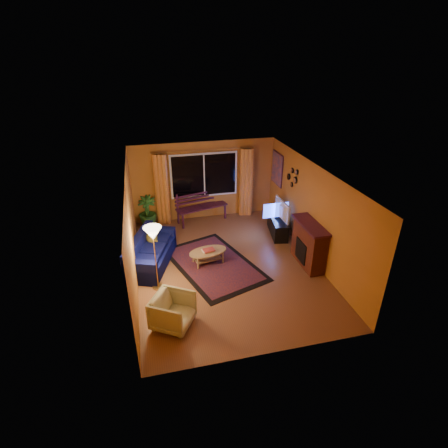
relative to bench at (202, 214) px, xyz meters
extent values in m
cube|color=brown|center=(0.15, -2.69, -0.26)|extent=(4.50, 6.00, 0.02)
cube|color=white|center=(0.15, -2.69, 2.26)|extent=(4.50, 6.00, 0.02)
cube|color=#C3762C|center=(0.15, 0.32, 1.00)|extent=(4.50, 0.02, 2.50)
cube|color=#C3762C|center=(-2.11, -2.69, 1.00)|extent=(0.02, 6.00, 2.50)
cube|color=#C3762C|center=(2.41, -2.69, 1.00)|extent=(0.02, 6.00, 2.50)
cube|color=black|center=(0.15, 0.25, 1.20)|extent=(2.00, 0.02, 1.30)
cylinder|color=#BF8C3F|center=(0.15, 0.21, 2.00)|extent=(3.20, 0.03, 0.03)
cylinder|color=orange|center=(-1.20, 0.19, 0.87)|extent=(0.36, 0.36, 2.24)
cylinder|color=orange|center=(1.50, 0.19, 0.87)|extent=(0.36, 0.36, 2.24)
cube|color=#371223|center=(0.00, 0.00, 0.00)|extent=(1.72, 0.90, 0.49)
imported|color=#235B1E|center=(-1.70, 0.06, 0.24)|extent=(0.62, 0.62, 0.98)
cube|color=#070B3F|center=(-1.71, -2.17, 0.14)|extent=(1.43, 2.08, 0.78)
imported|color=beige|center=(-1.41, -4.53, 0.13)|extent=(0.98, 1.00, 0.76)
cylinder|color=#BF8C3F|center=(-1.63, -3.20, 0.55)|extent=(0.33, 0.33, 1.60)
cube|color=maroon|center=(-0.17, -2.56, -0.24)|extent=(2.55, 3.20, 0.02)
cylinder|color=#A38359|center=(-0.29, -2.46, -0.07)|extent=(1.16, 1.16, 0.36)
cube|color=black|center=(2.05, -1.39, 0.01)|extent=(0.62, 1.28, 0.51)
imported|color=black|center=(2.05, -1.39, 0.54)|extent=(0.14, 0.97, 0.56)
cube|color=maroon|center=(2.20, -3.09, 0.30)|extent=(0.40, 1.20, 1.10)
cube|color=#DD612E|center=(2.37, -0.24, 1.40)|extent=(0.04, 0.76, 0.96)
camera|label=1|loc=(-1.69, -10.01, 4.80)|focal=28.00mm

